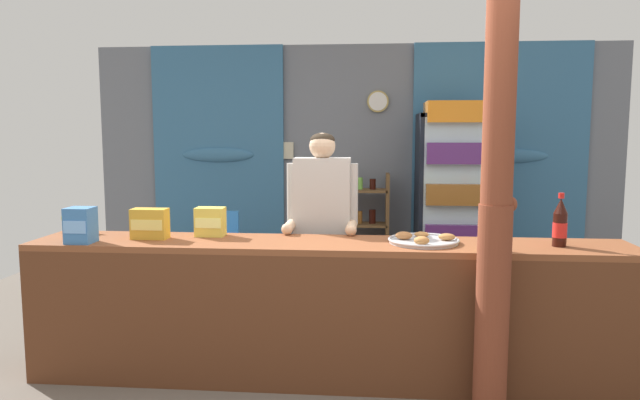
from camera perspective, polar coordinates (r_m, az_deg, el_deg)
ground_plane at (r=4.82m, az=2.58°, el=-13.00°), size 7.74×7.74×0.00m
back_wall_curtained at (r=6.38m, az=3.62°, el=3.76°), size 5.62×0.22×2.53m
stall_counter at (r=3.77m, az=0.61°, el=-9.55°), size 3.87×0.55×0.91m
timber_post at (r=3.39m, az=16.71°, el=-1.26°), size 0.21×0.19×2.45m
drink_fridge at (r=5.94m, az=12.58°, el=0.92°), size 0.66×0.73×1.90m
bottle_shelf_rack at (r=6.15m, az=4.48°, el=-2.71°), size 0.48×0.28×1.19m
plastic_lawn_chair at (r=5.68m, az=-10.21°, el=-4.88°), size 0.45×0.45×0.86m
shopkeeper at (r=4.29m, az=0.22°, el=-1.48°), size 0.52×0.42×1.61m
soda_bottle_cola at (r=3.92m, az=22.29°, el=-2.16°), size 0.09×0.09×0.33m
soda_bottle_lime_soda at (r=3.67m, az=16.41°, el=-3.22°), size 0.07×0.07×0.23m
snack_box_instant_noodle at (r=4.07m, az=-10.60°, el=-2.09°), size 0.19×0.13×0.20m
snack_box_choco_powder at (r=4.06m, az=-16.20°, el=-2.23°), size 0.23×0.12×0.20m
snack_box_biscuit at (r=4.05m, az=-22.24°, el=-2.28°), size 0.16×0.16×0.23m
pastry_tray at (r=3.82m, az=10.02°, el=-3.85°), size 0.45×0.45×0.07m
banana_bunch at (r=4.45m, az=-22.42°, el=-2.23°), size 0.26×0.06×0.16m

